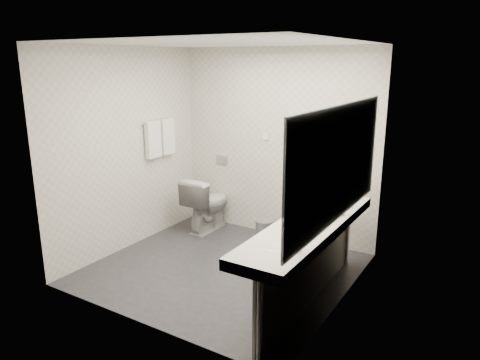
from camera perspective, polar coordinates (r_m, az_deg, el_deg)
The scene contains 31 objects.
floor at distance 5.28m, azimuth -2.28°, elevation -11.23°, with size 2.80×2.80×0.00m, color #27272C.
ceiling at distance 4.74m, azimuth -2.61°, elevation 17.04°, with size 2.80×2.80×0.00m, color silver.
wall_back at distance 5.95m, azimuth 4.58°, elevation 4.50°, with size 2.80×2.80×0.00m, color beige.
wall_front at distance 3.88m, azimuth -13.21°, elevation -1.57°, with size 2.80×2.80×0.00m, color beige.
wall_left at distance 5.74m, azimuth -14.14°, elevation 3.70°, with size 2.60×2.60×0.00m, color beige.
wall_right at distance 4.26m, azimuth 13.41°, elevation -0.12°, with size 2.60×2.60×0.00m, color beige.
vanity_counter at distance 4.30m, azimuth 8.71°, elevation -6.01°, with size 0.55×2.20×0.10m, color silver.
vanity_panel at distance 4.46m, azimuth 8.79°, elevation -11.17°, with size 0.03×2.15×0.75m, color gray.
vanity_post_near at distance 3.63m, azimuth 2.50°, elevation -17.61°, with size 0.06×0.06×0.75m, color silver.
vanity_post_far at distance 5.35m, azimuth 13.48°, elevation -6.86°, with size 0.06×0.06×0.75m, color silver.
mirror at distance 4.03m, azimuth 12.47°, elevation 2.02°, with size 0.02×2.20×1.05m, color #B2BCC6.
basin_near at distance 3.74m, azimuth 4.77°, elevation -8.61°, with size 0.40×0.31×0.05m, color silver.
basin_far at distance 4.87m, azimuth 11.73°, elevation -3.22°, with size 0.40×0.31×0.05m, color silver.
faucet_near at distance 3.63m, azimuth 7.57°, elevation -7.91°, with size 0.04×0.04×0.15m, color silver.
faucet_far at distance 4.78m, azimuth 13.98°, elevation -2.55°, with size 0.04×0.04×0.15m, color silver.
soap_bottle_a at distance 4.26m, azimuth 8.93°, elevation -4.71°, with size 0.05×0.05×0.11m, color beige.
soap_bottle_b at distance 4.45m, azimuth 9.90°, elevation -3.98°, with size 0.08×0.08×0.10m, color beige.
glass_left at distance 4.40m, azimuth 11.18°, elevation -4.18°, with size 0.06×0.06×0.11m, color silver.
glass_right at distance 4.53m, azimuth 12.88°, elevation -3.74°, with size 0.06×0.06×0.11m, color silver.
toilet at distance 6.31m, azimuth -4.21°, elevation -2.98°, with size 0.43×0.76×0.77m, color silver.
flush_plate at distance 6.42m, azimuth -2.31°, elevation 2.58°, with size 0.18×0.02×0.12m, color #B2B5BA.
pedal_bin at distance 5.86m, azimuth 3.11°, elevation -6.77°, with size 0.23×0.23×0.32m, color #B2B5BA.
bin_lid at distance 5.80m, azimuth 3.14°, elevation -5.23°, with size 0.23×0.23×0.01m, color #B2B5BA.
towel_rail at distance 6.05m, azimuth -10.26°, elevation 7.35°, with size 0.02×0.02×0.62m, color silver.
towel_near at distance 5.97m, azimuth -10.99°, elevation 5.09°, with size 0.07×0.24×0.48m, color white.
towel_far at distance 6.18m, azimuth -9.24°, elevation 5.49°, with size 0.07×0.24×0.48m, color white.
dryer_cradle at distance 5.78m, azimuth 6.71°, elevation 6.64°, with size 0.10×0.04×0.14m, color gray.
dryer_barrel at distance 5.71m, azimuth 6.42°, elevation 6.85°, with size 0.08×0.08×0.14m, color gray.
dryer_cord at distance 5.81m, azimuth 6.58°, elevation 4.18°, with size 0.02×0.02×0.35m, color black.
switch_plate_a at distance 6.00m, azimuth 3.26°, elevation 5.57°, with size 0.09×0.02×0.09m, color silver.
switch_plate_b at distance 5.70m, azimuth 9.49°, elevation 4.90°, with size 0.09×0.02×0.09m, color silver.
Camera 1 is at (2.65, -3.92, 2.33)m, focal length 33.55 mm.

